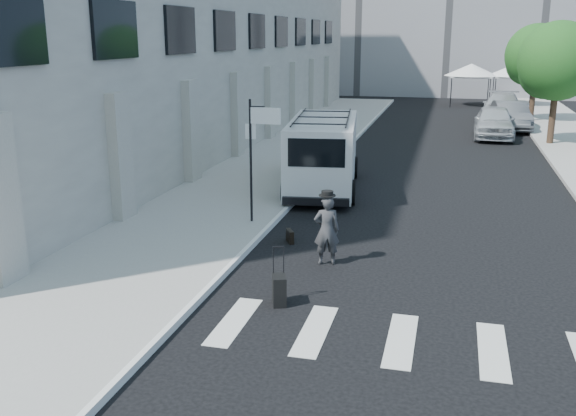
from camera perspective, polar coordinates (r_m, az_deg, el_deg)
The scene contains 15 objects.
ground at distance 15.07m, azimuth 2.57°, elevation -5.72°, with size 120.00×120.00×0.00m, color black.
sidewalk_left at distance 31.08m, azimuth 0.98°, elevation 5.39°, with size 4.50×48.00×0.15m, color gray.
building_left at distance 34.88m, azimuth -10.30°, elevation 16.00°, with size 10.00×44.00×12.00m, color gray.
sign_pole at distance 17.98m, azimuth -2.64°, elevation 6.47°, with size 1.03×0.07×3.50m.
tree_near at distance 34.29m, azimuth 22.67°, elevation 11.73°, with size 3.80×3.83×6.03m.
tree_far at distance 43.22m, azimuth 21.07°, elevation 12.37°, with size 3.80×3.83×6.03m.
tent_left at distance 51.87m, azimuth 15.99°, elevation 11.70°, with size 4.00×4.00×3.20m.
tent_right at distance 52.54m, azimuth 19.53°, elevation 11.46°, with size 4.00×4.00×3.20m.
businessman at distance 15.35m, azimuth 3.46°, elevation -1.99°, with size 0.62×0.41×1.70m, color #363538.
briefcase at distance 17.10m, azimuth 0.17°, elevation -2.52°, with size 0.12×0.44×0.34m, color black.
suitcase at distance 13.23m, azimuth -0.78°, elevation -7.29°, with size 0.40×0.49×1.20m.
cargo_van at distance 22.91m, azimuth 3.16°, elevation 4.92°, with size 3.01×6.92×2.51m.
parked_car_a at distance 36.12m, azimuth 17.84°, elevation 7.30°, with size 2.02×5.01×1.71m, color #B4B7BC.
parked_car_b at distance 39.54m, azimuth 19.16°, elevation 7.76°, with size 1.73×4.97×1.64m, color #4D5054.
parked_car_c at distance 43.90m, azimuth 18.49°, elevation 8.52°, with size 2.38×5.87×1.70m, color #ACB1B5.
Camera 1 is at (2.84, -13.79, 5.38)m, focal length 40.00 mm.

